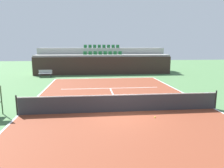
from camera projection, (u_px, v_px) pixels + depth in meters
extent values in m
plane|color=#477042|center=(121.00, 112.00, 11.42)|extent=(80.00, 80.00, 0.00)
cube|color=brown|center=(121.00, 112.00, 11.42)|extent=(11.00, 24.00, 0.01)
cube|color=white|center=(105.00, 78.00, 23.10)|extent=(11.00, 0.10, 0.00)
cube|color=white|center=(18.00, 115.00, 10.86)|extent=(0.10, 24.00, 0.00)
cube|color=white|center=(214.00, 109.00, 11.98)|extent=(0.10, 24.00, 0.00)
cube|color=white|center=(110.00, 88.00, 17.67)|extent=(8.26, 0.10, 0.00)
cube|color=white|center=(114.00, 97.00, 14.55)|extent=(0.10, 6.40, 0.00)
cube|color=#33231E|center=(104.00, 66.00, 25.79)|extent=(17.18, 0.30, 2.22)
cube|color=#9E9E99|center=(103.00, 64.00, 27.09)|extent=(17.18, 2.40, 2.44)
cube|color=#9E9E99|center=(102.00, 60.00, 29.36)|extent=(17.18, 2.40, 3.28)
cube|color=#1E6633|center=(85.00, 55.00, 26.63)|extent=(0.44, 0.44, 0.04)
cube|color=#1E6633|center=(85.00, 53.00, 26.79)|extent=(0.44, 0.04, 0.40)
cube|color=#1E6633|center=(90.00, 55.00, 26.70)|extent=(0.44, 0.44, 0.04)
cube|color=#1E6633|center=(90.00, 53.00, 26.85)|extent=(0.44, 0.04, 0.40)
cube|color=#1E6633|center=(95.00, 55.00, 26.76)|extent=(0.44, 0.44, 0.04)
cube|color=#1E6633|center=(95.00, 53.00, 26.92)|extent=(0.44, 0.04, 0.40)
cube|color=#1E6633|center=(100.00, 55.00, 26.83)|extent=(0.44, 0.44, 0.04)
cube|color=#1E6633|center=(100.00, 53.00, 26.99)|extent=(0.44, 0.04, 0.40)
cube|color=#1E6633|center=(105.00, 55.00, 26.90)|extent=(0.44, 0.44, 0.04)
cube|color=#1E6633|center=(105.00, 53.00, 27.05)|extent=(0.44, 0.04, 0.40)
cube|color=#1E6633|center=(110.00, 54.00, 26.97)|extent=(0.44, 0.44, 0.04)
cube|color=#1E6633|center=(110.00, 53.00, 27.12)|extent=(0.44, 0.04, 0.40)
cube|color=#1E6633|center=(115.00, 54.00, 27.03)|extent=(0.44, 0.44, 0.04)
cube|color=#1E6633|center=(115.00, 53.00, 27.19)|extent=(0.44, 0.04, 0.40)
cube|color=#1E6633|center=(120.00, 54.00, 27.10)|extent=(0.44, 0.44, 0.04)
cube|color=#1E6633|center=(120.00, 53.00, 27.26)|extent=(0.44, 0.04, 0.40)
cube|color=#1E6633|center=(85.00, 48.00, 28.82)|extent=(0.44, 0.44, 0.04)
cube|color=#1E6633|center=(85.00, 46.00, 28.98)|extent=(0.44, 0.04, 0.40)
cube|color=#1E6633|center=(90.00, 48.00, 28.89)|extent=(0.44, 0.44, 0.04)
cube|color=#1E6633|center=(90.00, 46.00, 29.04)|extent=(0.44, 0.04, 0.40)
cube|color=#1E6633|center=(95.00, 48.00, 28.96)|extent=(0.44, 0.44, 0.04)
cube|color=#1E6633|center=(95.00, 46.00, 29.11)|extent=(0.44, 0.04, 0.40)
cube|color=#1E6633|center=(99.00, 48.00, 29.02)|extent=(0.44, 0.44, 0.04)
cube|color=#1E6633|center=(99.00, 46.00, 29.18)|extent=(0.44, 0.04, 0.40)
cube|color=#1E6633|center=(104.00, 48.00, 29.09)|extent=(0.44, 0.44, 0.04)
cube|color=#1E6633|center=(104.00, 46.00, 29.25)|extent=(0.44, 0.04, 0.40)
cube|color=#1E6633|center=(109.00, 48.00, 29.16)|extent=(0.44, 0.44, 0.04)
cube|color=#1E6633|center=(109.00, 46.00, 29.31)|extent=(0.44, 0.04, 0.40)
cube|color=#1E6633|center=(113.00, 48.00, 29.23)|extent=(0.44, 0.44, 0.04)
cube|color=#1E6633|center=(113.00, 46.00, 29.38)|extent=(0.44, 0.04, 0.40)
cube|color=#1E6633|center=(118.00, 48.00, 29.29)|extent=(0.44, 0.44, 0.04)
cube|color=#1E6633|center=(118.00, 46.00, 29.45)|extent=(0.44, 0.04, 0.40)
cylinder|color=black|center=(17.00, 105.00, 10.75)|extent=(0.08, 0.08, 1.07)
cylinder|color=black|center=(216.00, 100.00, 11.88)|extent=(0.08, 0.08, 1.07)
cube|color=#333338|center=(121.00, 104.00, 11.33)|extent=(10.90, 0.02, 0.92)
cube|color=white|center=(121.00, 95.00, 11.24)|extent=(10.90, 0.04, 0.05)
cylinder|color=#334C2D|center=(2.00, 100.00, 10.92)|extent=(0.06, 0.06, 1.55)
cube|color=#99999E|center=(45.00, 74.00, 23.65)|extent=(1.50, 0.40, 0.05)
cube|color=#99999E|center=(45.00, 71.00, 23.79)|extent=(1.50, 0.04, 0.36)
cube|color=#2D2D33|center=(40.00, 76.00, 23.50)|extent=(0.06, 0.06, 0.42)
cube|color=#2D2D33|center=(51.00, 76.00, 23.62)|extent=(0.06, 0.06, 0.42)
cube|color=#2D2D33|center=(40.00, 76.00, 23.77)|extent=(0.06, 0.06, 0.42)
cube|color=#2D2D33|center=(51.00, 75.00, 23.89)|extent=(0.06, 0.06, 0.42)
sphere|color=#CCE033|center=(155.00, 117.00, 10.43)|extent=(0.07, 0.07, 0.07)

